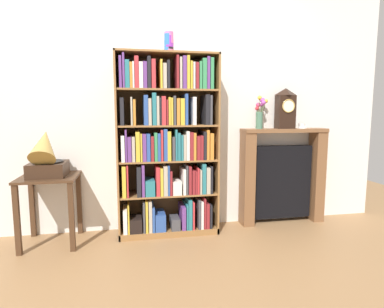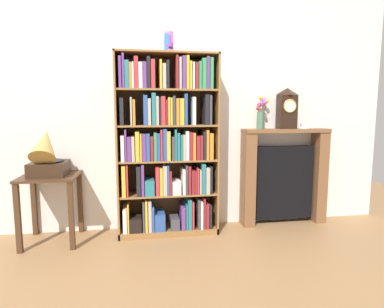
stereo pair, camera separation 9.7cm
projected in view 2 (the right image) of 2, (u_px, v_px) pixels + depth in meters
The scene contains 10 objects.
ground_plane at pixel (169, 236), 3.23m from camera, with size 7.72×6.40×0.02m, color #997047.
wall_back at pixel (174, 105), 3.39m from camera, with size 4.72×0.08×2.60m, color silver.
bookshelf at pixel (167, 148), 3.21m from camera, with size 0.99×0.35×1.79m.
cup_stack at pixel (169, 43), 3.10m from camera, with size 0.09×0.09×0.20m.
side_table_left at pixel (51, 192), 3.02m from camera, with size 0.51×0.50×0.65m.
gramophone at pixel (47, 156), 2.93m from camera, with size 0.32×0.46×0.49m.
fireplace_mantel at pixel (283, 177), 3.55m from camera, with size 0.95×0.21×1.05m.
mantel_clock at pixel (287, 108), 3.44m from camera, with size 0.19×0.15×0.43m.
flower_vase at pixel (261, 113), 3.41m from camera, with size 0.14×0.14×0.35m.
teacup_with_saucer at pixel (304, 126), 3.50m from camera, with size 0.12×0.11×0.06m.
Camera 2 is at (-0.27, -3.09, 1.23)m, focal length 30.09 mm.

